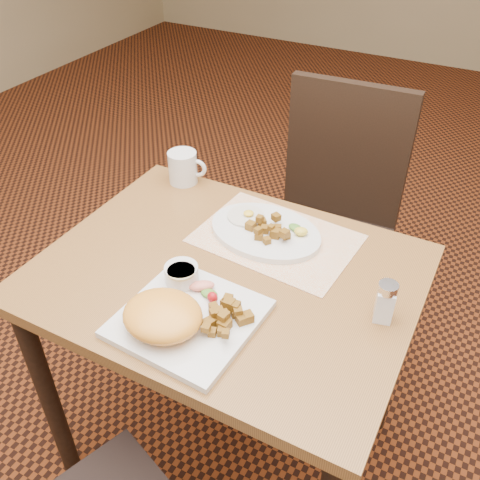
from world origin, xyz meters
name	(u,v)px	position (x,y,z in m)	size (l,w,h in m)	color
ground	(230,444)	(0.00, 0.00, 0.00)	(8.00, 8.00, 0.00)	black
table	(227,303)	(0.00, 0.00, 0.64)	(0.90, 0.70, 0.75)	#935F2D
chair_far	(331,213)	(0.05, 0.65, 0.54)	(0.44, 0.45, 0.97)	black
placemat	(276,239)	(0.05, 0.17, 0.75)	(0.40, 0.28, 0.00)	white
plate_square	(189,318)	(0.01, -0.18, 0.76)	(0.28, 0.28, 0.02)	silver
plate_oval	(265,232)	(0.02, 0.17, 0.76)	(0.30, 0.23, 0.02)	silver
hollandaise_mound	(162,316)	(-0.02, -0.23, 0.80)	(0.18, 0.15, 0.06)	#FFA731
ramekin	(182,274)	(-0.06, -0.10, 0.79)	(0.08, 0.08, 0.04)	silver
garnish_sq	(206,290)	(0.01, -0.11, 0.78)	(0.09, 0.07, 0.03)	#387223
fried_egg	(246,216)	(-0.05, 0.20, 0.77)	(0.10, 0.10, 0.02)	white
garnish_ov	(299,230)	(0.10, 0.20, 0.78)	(0.07, 0.05, 0.02)	#387223
salt_shaker	(385,301)	(0.38, 0.02, 0.80)	(0.05, 0.05, 0.10)	white
coffee_mug	(184,167)	(-0.32, 0.30, 0.80)	(0.12, 0.09, 0.10)	silver
home_fries_sq	(225,316)	(0.09, -0.16, 0.78)	(0.11, 0.12, 0.04)	#8B5C16
home_fries_ov	(269,229)	(0.04, 0.16, 0.78)	(0.12, 0.11, 0.04)	#8B5C16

